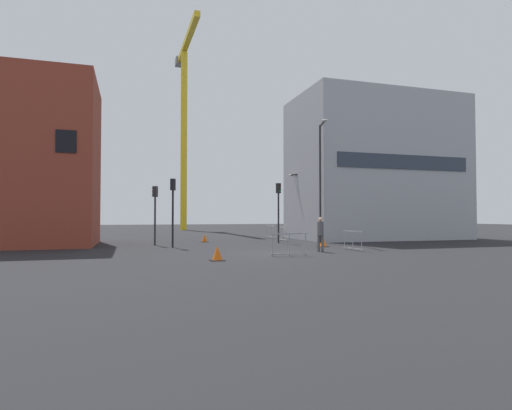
# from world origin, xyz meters

# --- Properties ---
(ground) EXTENTS (160.00, 160.00, 0.00)m
(ground) POSITION_xyz_m (0.00, 0.00, 0.00)
(ground) COLOR black
(brick_building) EXTENTS (7.07, 7.32, 10.71)m
(brick_building) POSITION_xyz_m (-12.79, 9.46, 5.36)
(brick_building) COLOR brown
(brick_building) RESTS_ON ground
(office_block) EXTENTS (13.64, 8.19, 11.92)m
(office_block) POSITION_xyz_m (12.94, 11.05, 5.96)
(office_block) COLOR #A8AAB2
(office_block) RESTS_ON ground
(construction_crane) EXTENTS (1.23, 16.69, 25.91)m
(construction_crane) POSITION_xyz_m (-0.03, 37.65, 16.78)
(construction_crane) COLOR yellow
(construction_crane) RESTS_ON ground
(streetlamp_tall) EXTENTS (0.80, 2.02, 8.26)m
(streetlamp_tall) POSITION_xyz_m (5.44, 6.05, 4.86)
(streetlamp_tall) COLOR #232326
(streetlamp_tall) RESTS_ON ground
(streetlamp_short) EXTENTS (0.76, 1.45, 5.47)m
(streetlamp_short) POSITION_xyz_m (6.25, 11.59, 3.31)
(streetlamp_short) COLOR #232326
(streetlamp_short) RESTS_ON ground
(traffic_light_crosswalk) EXTENTS (0.33, 0.39, 4.22)m
(traffic_light_crosswalk) POSITION_xyz_m (2.89, 7.58, 2.82)
(traffic_light_crosswalk) COLOR #232326
(traffic_light_crosswalk) RESTS_ON ground
(traffic_light_corner) EXTENTS (0.39, 0.35, 3.85)m
(traffic_light_corner) POSITION_xyz_m (-5.57, 7.92, 2.60)
(traffic_light_corner) COLOR #2D2D30
(traffic_light_corner) RESTS_ON ground
(traffic_light_island) EXTENTS (0.35, 0.39, 4.16)m
(traffic_light_island) POSITION_xyz_m (-4.65, 5.56, 2.78)
(traffic_light_island) COLOR black
(traffic_light_island) RESTS_ON ground
(pedestrian_walking) EXTENTS (0.34, 0.34, 1.82)m
(pedestrian_walking) POSITION_xyz_m (2.53, 0.11, 1.07)
(pedestrian_walking) COLOR #4C4C51
(pedestrian_walking) RESTS_ON ground
(safety_barrier_right_run) EXTENTS (0.08, 2.25, 1.08)m
(safety_barrier_right_run) POSITION_xyz_m (4.46, 13.88, 0.56)
(safety_barrier_right_run) COLOR #B2B5BA
(safety_barrier_right_run) RESTS_ON ground
(safety_barrier_mid_span) EXTENTS (1.81, 0.21, 1.08)m
(safety_barrier_mid_span) POSITION_xyz_m (0.10, -1.56, 0.56)
(safety_barrier_mid_span) COLOR gray
(safety_barrier_mid_span) RESTS_ON ground
(safety_barrier_front) EXTENTS (0.11, 1.96, 1.08)m
(safety_barrier_front) POSITION_xyz_m (4.72, 0.57, 0.56)
(safety_barrier_front) COLOR #9EA0A5
(safety_barrier_front) RESTS_ON ground
(safety_barrier_left_run) EXTENTS (0.22, 2.26, 1.08)m
(safety_barrier_left_run) POSITION_xyz_m (4.11, 10.12, 0.56)
(safety_barrier_left_run) COLOR #B2B5BA
(safety_barrier_left_run) RESTS_ON ground
(traffic_cone_orange) EXTENTS (0.56, 0.56, 0.57)m
(traffic_cone_orange) POSITION_xyz_m (-1.88, 10.32, 0.26)
(traffic_cone_orange) COLOR black
(traffic_cone_orange) RESTS_ON ground
(traffic_cone_on_verge) EXTENTS (0.62, 0.62, 0.63)m
(traffic_cone_on_verge) POSITION_xyz_m (4.30, 3.41, 0.29)
(traffic_cone_on_verge) COLOR black
(traffic_cone_on_verge) RESTS_ON ground
(traffic_cone_by_barrier) EXTENTS (0.61, 0.61, 0.61)m
(traffic_cone_by_barrier) POSITION_xyz_m (-3.57, -2.56, 0.29)
(traffic_cone_by_barrier) COLOR black
(traffic_cone_by_barrier) RESTS_ON ground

